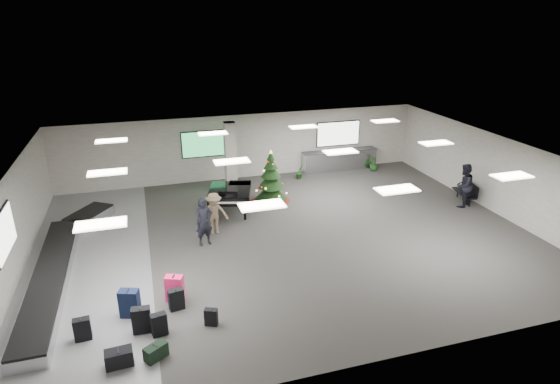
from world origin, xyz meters
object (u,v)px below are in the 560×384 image
object	(u,v)px
traveler_bench	(464,185)
potted_plant_right	(374,163)
potted_plant_left	(300,172)
traveler_b	(214,213)
baggage_carousel	(60,263)
pink_suitcase	(175,288)
bench	(466,190)
grand_piano	(230,193)
christmas_tree	(271,184)
traveler_a	(204,222)
service_counter	(339,160)

from	to	relation	value
traveler_bench	potted_plant_right	world-z (taller)	traveler_bench
potted_plant_left	traveler_b	bearing A→B (deg)	-136.26
baggage_carousel	potted_plant_left	bearing A→B (deg)	30.15
pink_suitcase	bench	world-z (taller)	bench
grand_piano	traveler_bench	distance (m)	9.94
christmas_tree	potted_plant_left	xyz separation A→B (m)	(2.17, 2.39, -0.44)
grand_piano	potted_plant_left	xyz separation A→B (m)	(4.16, 3.16, -0.50)
baggage_carousel	potted_plant_left	xyz separation A→B (m)	(10.38, 6.03, 0.16)
traveler_a	traveler_b	xyz separation A→B (m)	(0.48, 0.81, -0.07)
baggage_carousel	christmas_tree	xyz separation A→B (m)	(8.22, 3.64, 0.60)
pink_suitcase	traveler_a	world-z (taller)	traveler_a
christmas_tree	potted_plant_right	size ratio (longest dim) A/B	3.04
christmas_tree	bench	bearing A→B (deg)	-17.33
grand_piano	potted_plant_right	xyz separation A→B (m)	(8.31, 3.25, -0.48)
grand_piano	traveler_b	xyz separation A→B (m)	(-0.93, -1.71, -0.06)
baggage_carousel	grand_piano	bearing A→B (deg)	24.73
baggage_carousel	traveler_b	bearing A→B (deg)	12.36
bench	potted_plant_left	world-z (taller)	bench
baggage_carousel	pink_suitcase	world-z (taller)	pink_suitcase
traveler_a	bench	bearing A→B (deg)	-10.60
pink_suitcase	christmas_tree	world-z (taller)	christmas_tree
christmas_tree	potted_plant_left	world-z (taller)	christmas_tree
pink_suitcase	traveler_bench	distance (m)	12.98
traveler_b	traveler_bench	xyz separation A→B (m)	(10.62, -0.49, 0.14)
service_counter	potted_plant_left	bearing A→B (deg)	-164.06
bench	potted_plant_left	size ratio (longest dim) A/B	2.05
baggage_carousel	traveler_a	xyz separation A→B (m)	(4.81, 0.35, 0.67)
christmas_tree	bench	world-z (taller)	christmas_tree
grand_piano	service_counter	bearing A→B (deg)	46.17
baggage_carousel	christmas_tree	size ratio (longest dim) A/B	4.10
potted_plant_left	bench	bearing A→B (deg)	-39.31
traveler_b	traveler_bench	distance (m)	10.64
service_counter	potted_plant_right	bearing A→B (deg)	-19.83
service_counter	pink_suitcase	distance (m)	13.45
grand_piano	traveler_bench	xyz separation A→B (m)	(9.69, -2.19, 0.08)
bench	potted_plant_right	size ratio (longest dim) A/B	1.95
baggage_carousel	grand_piano	world-z (taller)	grand_piano
pink_suitcase	traveler_a	size ratio (longest dim) A/B	0.46
bench	baggage_carousel	bearing A→B (deg)	-164.85
grand_piano	baggage_carousel	bearing A→B (deg)	-139.41
baggage_carousel	christmas_tree	bearing A→B (deg)	23.90
potted_plant_left	traveler_a	bearing A→B (deg)	-134.47
baggage_carousel	grand_piano	distance (m)	6.89
grand_piano	potted_plant_right	bearing A→B (deg)	37.24
traveler_a	traveler_bench	bearing A→B (deg)	-12.50
christmas_tree	potted_plant_right	world-z (taller)	christmas_tree
bench	pink_suitcase	bearing A→B (deg)	-151.58
service_counter	potted_plant_left	xyz separation A→B (m)	(-2.46, -0.70, -0.18)
service_counter	traveler_bench	xyz separation A→B (m)	(3.08, -6.06, 0.41)
bench	potted_plant_left	distance (m)	7.83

